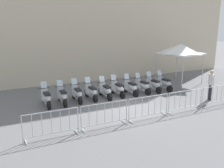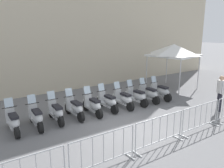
% 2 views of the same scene
% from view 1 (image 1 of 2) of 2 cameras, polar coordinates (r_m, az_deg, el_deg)
% --- Properties ---
extents(ground_plane, '(120.00, 120.00, 0.00)m').
position_cam_1_polar(ground_plane, '(12.59, 3.93, -5.48)').
color(ground_plane, slate).
extents(motorcycle_0, '(0.66, 1.72, 1.24)m').
position_cam_1_polar(motorcycle_0, '(12.93, -15.51, -3.31)').
color(motorcycle_0, black).
rests_on(motorcycle_0, ground).
extents(motorcycle_1, '(0.70, 1.71, 1.24)m').
position_cam_1_polar(motorcycle_1, '(13.09, -11.83, -2.91)').
color(motorcycle_1, black).
rests_on(motorcycle_1, ground).
extents(motorcycle_2, '(0.70, 1.71, 1.24)m').
position_cam_1_polar(motorcycle_2, '(13.39, -8.39, -2.38)').
color(motorcycle_2, black).
rests_on(motorcycle_2, ground).
extents(motorcycle_3, '(0.64, 1.72, 1.24)m').
position_cam_1_polar(motorcycle_3, '(13.67, -4.98, -1.96)').
color(motorcycle_3, black).
rests_on(motorcycle_3, ground).
extents(motorcycle_4, '(0.67, 1.71, 1.24)m').
position_cam_1_polar(motorcycle_4, '(13.89, -1.53, -1.66)').
color(motorcycle_4, black).
rests_on(motorcycle_4, ground).
extents(motorcycle_5, '(0.63, 1.72, 1.24)m').
position_cam_1_polar(motorcycle_5, '(14.34, 1.43, -1.18)').
color(motorcycle_5, black).
rests_on(motorcycle_5, ground).
extents(motorcycle_6, '(0.66, 1.72, 1.24)m').
position_cam_1_polar(motorcycle_6, '(14.64, 4.60, -0.91)').
color(motorcycle_6, black).
rests_on(motorcycle_6, ground).
extents(motorcycle_7, '(0.60, 1.72, 1.24)m').
position_cam_1_polar(motorcycle_7, '(15.10, 7.38, -0.54)').
color(motorcycle_7, black).
rests_on(motorcycle_7, ground).
extents(motorcycle_8, '(0.66, 1.72, 1.24)m').
position_cam_1_polar(motorcycle_8, '(15.57, 9.99, -0.20)').
color(motorcycle_8, black).
rests_on(motorcycle_8, ground).
extents(motorcycle_9, '(0.66, 1.72, 1.24)m').
position_cam_1_polar(motorcycle_9, '(16.07, 12.49, 0.11)').
color(motorcycle_9, black).
rests_on(motorcycle_9, ground).
extents(barrier_segment_0, '(2.08, 0.79, 1.07)m').
position_cam_1_polar(barrier_segment_0, '(9.30, -14.38, -9.46)').
color(barrier_segment_0, '#B2B5B7').
rests_on(barrier_segment_0, ground).
extents(barrier_segment_1, '(2.08, 0.79, 1.07)m').
position_cam_1_polar(barrier_segment_1, '(9.92, -1.77, -7.54)').
color(barrier_segment_1, '#B2B5B7').
rests_on(barrier_segment_1, ground).
extents(barrier_segment_2, '(2.08, 0.79, 1.07)m').
position_cam_1_polar(barrier_segment_2, '(10.96, 8.81, -5.63)').
color(barrier_segment_2, '#B2B5B7').
rests_on(barrier_segment_2, ground).
extents(barrier_segment_3, '(2.08, 0.79, 1.07)m').
position_cam_1_polar(barrier_segment_3, '(12.30, 17.27, -3.96)').
color(barrier_segment_3, '#B2B5B7').
rests_on(barrier_segment_3, ground).
extents(barrier_segment_4, '(2.08, 0.79, 1.07)m').
position_cam_1_polar(barrier_segment_4, '(13.87, 23.92, -2.57)').
color(barrier_segment_4, '#B2B5B7').
rests_on(barrier_segment_4, ground).
extents(officer_near_row_end, '(0.41, 0.42, 1.73)m').
position_cam_1_polar(officer_near_row_end, '(14.62, 22.72, 0.17)').
color(officer_near_row_end, '#23232D').
rests_on(officer_near_row_end, ground).
extents(canopy_tent, '(2.66, 2.66, 2.91)m').
position_cam_1_polar(canopy_tent, '(18.25, 16.19, 8.03)').
color(canopy_tent, silver).
rests_on(canopy_tent, ground).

